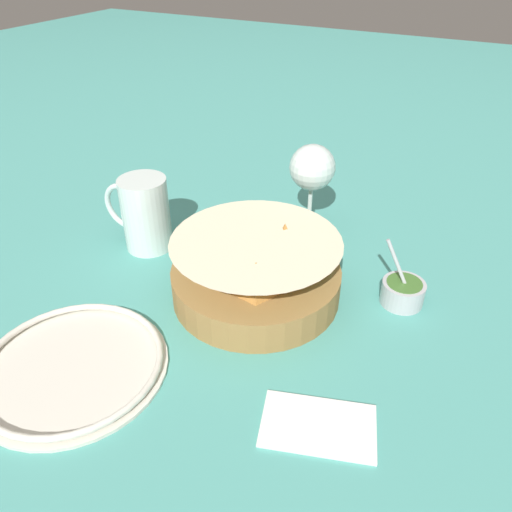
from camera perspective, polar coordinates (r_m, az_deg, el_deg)
The scene contains 7 objects.
ground_plane at distance 0.67m, azimuth -0.17°, elevation -6.53°, with size 4.00×4.00×0.00m, color teal.
food_basket at distance 0.67m, azimuth -0.00°, elevation -1.87°, with size 0.23×0.23×0.10m.
sauce_cup at distance 0.70m, azimuth 16.43°, elevation -3.89°, with size 0.06×0.06×0.09m.
wine_glass at distance 0.80m, azimuth 6.43°, elevation 9.69°, with size 0.07×0.07×0.15m.
beer_mug at distance 0.79m, azimuth -12.56°, elevation 4.48°, with size 0.12×0.07×0.12m.
side_plate at distance 0.63m, azimuth -20.29°, elevation -11.64°, with size 0.22×0.22×0.01m.
napkin at distance 0.55m, azimuth 7.15°, elevation -18.54°, with size 0.13×0.10×0.01m.
Camera 1 is at (-0.24, 0.45, 0.44)m, focal length 35.00 mm.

